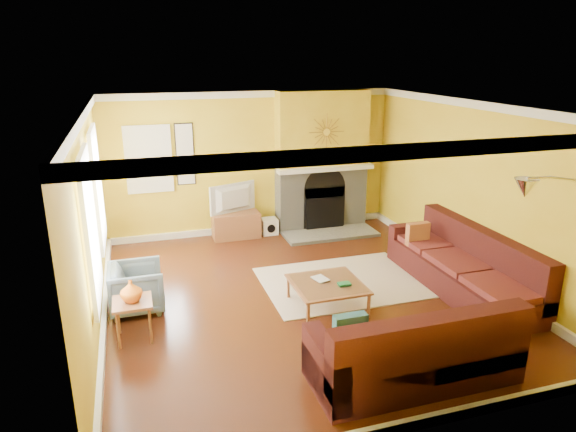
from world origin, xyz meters
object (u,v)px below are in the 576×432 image
object	(u,v)px
coffee_table	(327,295)
armchair	(137,288)
media_console	(236,225)
side_table	(134,320)
sectional_sofa	(400,282)
arc_lamp	(571,286)

from	to	relation	value
coffee_table	armchair	distance (m)	2.59
media_console	armchair	xyz separation A→B (m)	(-1.88, -2.44, 0.08)
armchair	side_table	bearing A→B (deg)	175.57
sectional_sofa	side_table	distance (m)	3.44
coffee_table	arc_lamp	world-z (taller)	arc_lamp
coffee_table	arc_lamp	distance (m)	3.02
coffee_table	side_table	world-z (taller)	side_table
sectional_sofa	arc_lamp	xyz separation A→B (m)	(0.81, -1.89, 0.69)
arc_lamp	sectional_sofa	bearing A→B (deg)	113.18
media_console	armchair	size ratio (longest dim) A/B	1.24
coffee_table	arc_lamp	xyz separation A→B (m)	(1.67, -2.33, 0.96)
sectional_sofa	side_table	bearing A→B (deg)	173.76
sectional_sofa	media_console	xyz separation A→B (m)	(-1.47, 3.59, -0.21)
armchair	side_table	distance (m)	0.78
armchair	arc_lamp	distance (m)	5.22
coffee_table	sectional_sofa	bearing A→B (deg)	-26.68
coffee_table	side_table	size ratio (longest dim) A/B	1.85
media_console	arc_lamp	xyz separation A→B (m)	(2.29, -5.48, 0.90)
arc_lamp	coffee_table	bearing A→B (deg)	125.71
media_console	armchair	world-z (taller)	armchair
sectional_sofa	coffee_table	bearing A→B (deg)	153.32
media_console	side_table	bearing A→B (deg)	-121.08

